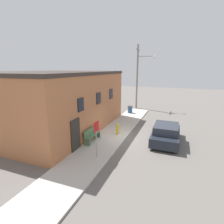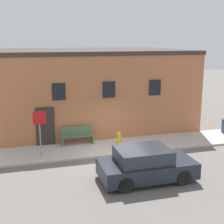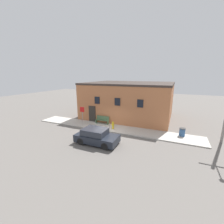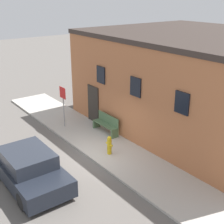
{
  "view_description": "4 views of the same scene",
  "coord_description": "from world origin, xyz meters",
  "views": [
    {
      "loc": [
        -12.4,
        -3.57,
        5.34
      ],
      "look_at": [
        0.07,
        1.26,
        2.0
      ],
      "focal_mm": 28.0,
      "sensor_mm": 36.0,
      "label": 1
    },
    {
      "loc": [
        -4.3,
        -14.11,
        5.69
      ],
      "look_at": [
        0.07,
        1.26,
        2.0
      ],
      "focal_mm": 50.0,
      "sensor_mm": 36.0,
      "label": 2
    },
    {
      "loc": [
        6.75,
        -14.03,
        6.15
      ],
      "look_at": [
        0.07,
        1.26,
        2.0
      ],
      "focal_mm": 24.0,
      "sensor_mm": 36.0,
      "label": 3
    },
    {
      "loc": [
        10.59,
        -6.62,
        7.07
      ],
      "look_at": [
        0.07,
        1.26,
        2.0
      ],
      "focal_mm": 50.0,
      "sensor_mm": 36.0,
      "label": 4
    }
  ],
  "objects": [
    {
      "name": "stop_sign",
      "position": [
        -3.7,
        0.79,
        1.66
      ],
      "size": [
        0.61,
        0.06,
        2.25
      ],
      "color": "gray",
      "rests_on": "sidewalk"
    },
    {
      "name": "fire_hydrant",
      "position": [
        0.35,
        0.9,
        0.55
      ],
      "size": [
        0.43,
        0.2,
        0.89
      ],
      "color": "gold",
      "rests_on": "sidewalk"
    },
    {
      "name": "brick_building",
      "position": [
        0.24,
        7.3,
        2.55
      ],
      "size": [
        12.0,
        9.7,
        5.09
      ],
      "color": "#B26B42",
      "rests_on": "ground"
    },
    {
      "name": "parked_car",
      "position": [
        0.34,
        -2.91,
        0.67
      ],
      "size": [
        3.92,
        1.89,
        1.4
      ],
      "color": "black",
      "rests_on": "ground"
    },
    {
      "name": "ground_plane",
      "position": [
        0.0,
        0.0,
        0.0
      ],
      "size": [
        80.0,
        80.0,
        0.0
      ],
      "primitive_type": "plane",
      "color": "#66605B"
    },
    {
      "name": "sidewalk",
      "position": [
        0.0,
        1.26,
        0.05
      ],
      "size": [
        19.78,
        2.52,
        0.11
      ],
      "color": "#BCB7AD",
      "rests_on": "ground"
    },
    {
      "name": "bench",
      "position": [
        -1.67,
        2.19,
        0.58
      ],
      "size": [
        1.74,
        0.44,
        0.96
      ],
      "color": "#4C6B47",
      "rests_on": "sidewalk"
    },
    {
      "name": "trash_bin",
      "position": [
        7.58,
        1.83,
        0.52
      ],
      "size": [
        0.58,
        0.58,
        0.83
      ],
      "color": "#2D517F",
      "rests_on": "sidewalk"
    }
  ]
}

